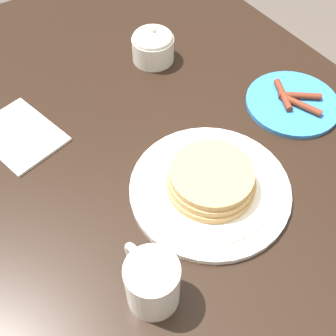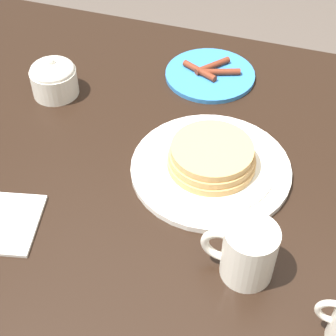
{
  "view_description": "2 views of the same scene",
  "coord_description": "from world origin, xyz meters",
  "px_view_note": "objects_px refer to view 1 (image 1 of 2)",
  "views": [
    {
      "loc": [
        -0.36,
        0.3,
        1.38
      ],
      "look_at": [
        0.02,
        0.05,
        0.79
      ],
      "focal_mm": 45.0,
      "sensor_mm": 36.0,
      "label": 1
    },
    {
      "loc": [
        -0.18,
        0.64,
        1.42
      ],
      "look_at": [
        0.02,
        0.05,
        0.79
      ],
      "focal_mm": 55.0,
      "sensor_mm": 36.0,
      "label": 2
    }
  ],
  "objects_px": {
    "coffee_mug": "(151,282)",
    "napkin": "(20,135)",
    "side_plate_bacon": "(293,103)",
    "pancake_plate": "(210,185)",
    "sugar_bowl": "(153,45)"
  },
  "relations": [
    {
      "from": "pancake_plate",
      "to": "sugar_bowl",
      "type": "relative_size",
      "value": 3.0
    },
    {
      "from": "side_plate_bacon",
      "to": "napkin",
      "type": "bearing_deg",
      "value": 64.79
    },
    {
      "from": "coffee_mug",
      "to": "napkin",
      "type": "height_order",
      "value": "coffee_mug"
    },
    {
      "from": "side_plate_bacon",
      "to": "napkin",
      "type": "height_order",
      "value": "side_plate_bacon"
    },
    {
      "from": "pancake_plate",
      "to": "side_plate_bacon",
      "type": "xyz_separation_m",
      "value": [
        0.08,
        -0.28,
        -0.01
      ]
    },
    {
      "from": "side_plate_bacon",
      "to": "coffee_mug",
      "type": "bearing_deg",
      "value": 110.93
    },
    {
      "from": "coffee_mug",
      "to": "sugar_bowl",
      "type": "height_order",
      "value": "coffee_mug"
    },
    {
      "from": "napkin",
      "to": "side_plate_bacon",
      "type": "bearing_deg",
      "value": -115.21
    },
    {
      "from": "side_plate_bacon",
      "to": "pancake_plate",
      "type": "bearing_deg",
      "value": 105.23
    },
    {
      "from": "sugar_bowl",
      "to": "side_plate_bacon",
      "type": "bearing_deg",
      "value": -151.41
    },
    {
      "from": "pancake_plate",
      "to": "napkin",
      "type": "distance_m",
      "value": 0.39
    },
    {
      "from": "pancake_plate",
      "to": "sugar_bowl",
      "type": "height_order",
      "value": "sugar_bowl"
    },
    {
      "from": "sugar_bowl",
      "to": "napkin",
      "type": "distance_m",
      "value": 0.36
    },
    {
      "from": "sugar_bowl",
      "to": "coffee_mug",
      "type": "bearing_deg",
      "value": 146.86
    },
    {
      "from": "coffee_mug",
      "to": "napkin",
      "type": "relative_size",
      "value": 0.58
    }
  ]
}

